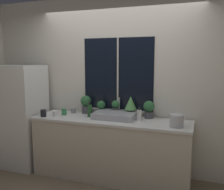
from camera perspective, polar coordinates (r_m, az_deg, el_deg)
ground_plane at (r=3.66m, az=-2.07°, el=-20.25°), size 14.00×14.00×0.00m
wall_back at (r=3.88m, az=1.51°, el=2.36°), size 8.00×0.09×2.70m
wall_left at (r=5.65m, az=-17.54°, el=3.78°), size 0.06×7.00×2.70m
counter at (r=3.74m, az=-0.36°, el=-12.14°), size 2.29×0.63×0.89m
refrigerator at (r=4.36m, az=-20.28°, el=-4.51°), size 0.73×0.63×1.65m
sink at (r=3.62m, az=0.58°, el=-4.71°), size 0.60×0.42×0.28m
potted_plant_far_left at (r=3.97m, az=-6.01°, el=-1.91°), size 0.17×0.17×0.28m
potted_plant_left at (r=3.88m, az=-2.52°, el=-2.78°), size 0.13×0.13×0.22m
potted_plant_center at (r=3.79m, az=0.88°, el=-2.93°), size 0.12×0.12×0.24m
potted_plant_right at (r=3.72m, az=4.28°, el=-2.32°), size 0.18×0.18×0.31m
potted_plant_far_right at (r=3.66m, az=8.44°, el=-3.08°), size 0.16×0.16×0.26m
soap_bottle at (r=3.52m, az=6.26°, el=-4.53°), size 0.07×0.07×0.19m
bottle_tall at (r=3.72m, az=-5.12°, el=-3.54°), size 0.07×0.07×0.24m
mug_green at (r=3.93m, az=-10.88°, el=-3.81°), size 0.08×0.08×0.09m
mug_grey at (r=4.05m, az=-8.87°, el=-3.51°), size 0.08×0.08×0.08m
mug_white at (r=3.89m, az=-12.79°, el=-4.09°), size 0.08×0.08×0.08m
mug_black at (r=3.88m, az=-15.40°, el=-4.02°), size 0.09×0.09×0.10m
kettle at (r=3.28m, az=14.55°, el=-5.61°), size 0.18×0.18×0.17m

